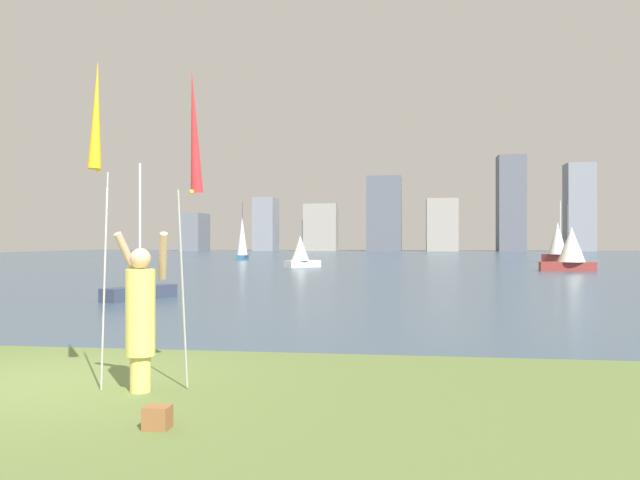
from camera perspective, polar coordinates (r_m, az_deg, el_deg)
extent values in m
cube|color=#384C60|center=(69.30, 4.06, -1.63)|extent=(120.00, 117.36, 0.12)
cube|color=#2D381C|center=(11.63, -16.72, -9.25)|extent=(120.00, 0.70, 0.02)
cylinder|color=#D8CC66|center=(8.30, -15.51, -11.26)|extent=(0.25, 0.25, 0.44)
cylinder|color=#D8CC66|center=(8.19, -15.51, -6.14)|extent=(0.36, 0.36, 1.05)
sphere|color=#D1A889|center=(8.14, -15.51, -1.58)|extent=(0.25, 0.25, 0.25)
cylinder|color=#D1A889|center=(8.37, -16.54, -1.37)|extent=(0.26, 0.41, 0.60)
cylinder|color=#D1A889|center=(8.19, -13.64, -1.40)|extent=(0.26, 0.41, 0.60)
cylinder|color=#B2B2B7|center=(8.45, -18.42, -3.36)|extent=(0.02, 0.20, 2.69)
cone|color=yellow|center=(8.38, -19.08, 10.39)|extent=(0.16, 0.25, 1.33)
sphere|color=yellow|center=(8.32, -18.95, 5.87)|extent=(0.06, 0.06, 0.06)
cylinder|color=#B2B2B7|center=(8.06, -11.97, -4.39)|extent=(0.02, 0.34, 2.43)
cone|color=red|center=(8.55, -10.99, 9.37)|extent=(0.16, 0.36, 1.58)
sphere|color=yellow|center=(8.36, -11.22, 4.17)|extent=(0.06, 0.06, 0.06)
cube|color=brown|center=(6.73, -14.10, -14.89)|extent=(0.25, 0.21, 0.22)
cube|color=maroon|center=(58.05, 20.35, -1.53)|extent=(2.79, 2.62, 0.70)
cylinder|color=silver|center=(58.04, 20.35, 1.04)|extent=(0.09, 0.09, 4.51)
cone|color=silver|center=(58.14, 20.16, 0.16)|extent=(2.09, 2.09, 2.74)
cube|color=#333D51|center=(21.09, -15.55, -4.50)|extent=(1.59, 2.78, 0.41)
cylinder|color=silver|center=(21.03, -15.55, 1.29)|extent=(0.08, 0.08, 3.85)
cube|color=#2D6084|center=(63.34, -6.82, -1.52)|extent=(0.76, 2.08, 0.45)
cylinder|color=#47474C|center=(63.33, -6.82, 1.02)|extent=(0.06, 0.06, 5.17)
cone|color=white|center=(63.17, -6.86, 0.34)|extent=(1.05, 1.05, 3.65)
cube|color=silver|center=(45.09, -1.56, -2.10)|extent=(2.46, 2.44, 0.47)
cylinder|color=#47474C|center=(45.06, -1.56, 0.00)|extent=(0.07, 0.07, 2.84)
cone|color=silver|center=(44.96, -1.75, -0.72)|extent=(1.77, 1.77, 1.71)
cube|color=maroon|center=(41.97, 20.91, -2.19)|extent=(3.24, 1.11, 0.55)
cylinder|color=#47474C|center=(41.94, 20.91, 0.55)|extent=(0.10, 0.10, 3.46)
cone|color=silver|center=(41.98, 21.23, -0.36)|extent=(1.67, 1.67, 2.12)
cube|color=slate|center=(121.96, -10.97, 0.69)|extent=(3.75, 7.12, 6.88)
cube|color=gray|center=(120.12, -4.79, 1.38)|extent=(3.84, 5.87, 9.75)
cube|color=gray|center=(118.65, 0.08, 1.11)|extent=(6.02, 4.06, 8.56)
cube|color=#565B66|center=(117.45, 5.69, 2.27)|extent=(6.08, 7.69, 13.28)
cube|color=gray|center=(116.62, 10.67, 1.30)|extent=(5.42, 5.95, 9.23)
cube|color=#565B66|center=(118.79, 16.44, 3.10)|extent=(4.66, 4.93, 16.77)
cube|color=gray|center=(122.85, 21.83, 2.68)|extent=(4.71, 4.72, 15.42)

